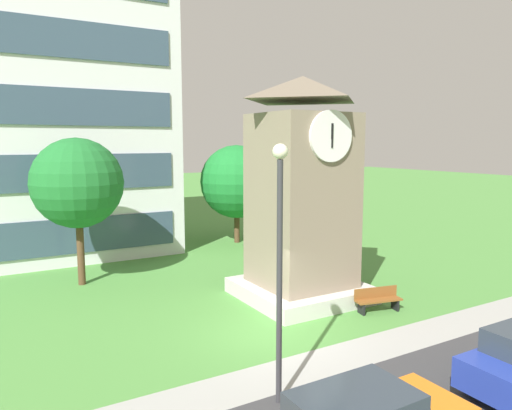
% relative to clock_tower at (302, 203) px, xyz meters
% --- Properties ---
extents(ground_plane, '(160.00, 160.00, 0.00)m').
position_rel_clock_tower_xyz_m(ground_plane, '(-3.01, -2.62, -3.88)').
color(ground_plane, '#4C893D').
extents(kerb_strip, '(120.00, 1.60, 0.01)m').
position_rel_clock_tower_xyz_m(kerb_strip, '(-3.01, -5.09, -3.88)').
color(kerb_strip, '#9E9E99').
rests_on(kerb_strip, ground).
extents(clock_tower, '(4.59, 4.59, 8.80)m').
position_rel_clock_tower_xyz_m(clock_tower, '(0.00, 0.00, 0.00)').
color(clock_tower, gray).
rests_on(clock_tower, ground).
extents(park_bench, '(1.86, 0.86, 0.88)m').
position_rel_clock_tower_xyz_m(park_bench, '(1.54, -2.77, -3.42)').
color(park_bench, brown).
rests_on(park_bench, ground).
extents(street_lamp, '(0.36, 0.36, 6.25)m').
position_rel_clock_tower_xyz_m(street_lamp, '(-5.08, -6.21, -0.04)').
color(street_lamp, '#333338').
rests_on(street_lamp, ground).
extents(tree_by_building, '(3.92, 3.92, 6.48)m').
position_rel_clock_tower_xyz_m(tree_by_building, '(-7.34, 6.38, 0.63)').
color(tree_by_building, '#513823').
rests_on(tree_by_building, ground).
extents(tree_streetside, '(4.54, 4.54, 6.12)m').
position_rel_clock_tower_xyz_m(tree_streetside, '(2.86, 10.90, -0.04)').
color(tree_streetside, '#513823').
rests_on(tree_streetside, ground).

